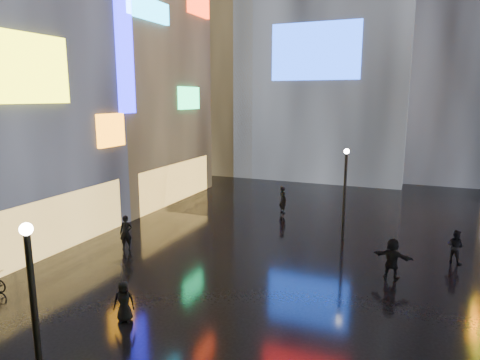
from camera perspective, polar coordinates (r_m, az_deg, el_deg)
The scene contains 12 objects.
ground at distance 24.27m, azimuth 7.29°, elevation -8.30°, with size 140.00×140.00×0.00m, color black.
building_left_far at distance 35.75m, azimuth -15.90°, elevation 15.40°, with size 10.28×12.00×22.00m.
tower_flank_right at distance 49.11m, azimuth 27.52°, elevation 20.39°, with size 12.00×12.00×34.00m, color black.
tower_flank_left at distance 48.68m, azimuth -1.87°, elevation 16.89°, with size 10.00×10.00×26.00m, color black.
lamp_near at distance 11.57m, azimuth -25.70°, elevation -15.94°, with size 0.30×0.30×5.20m.
lamp_far at distance 24.61m, azimuth 13.81°, elevation -1.14°, with size 0.30×0.30×5.20m.
pedestrian_4 at distance 16.50m, azimuth -15.22°, elevation -15.34°, with size 0.74×0.48×1.52m, color black.
pedestrian_5 at distance 20.43m, azimuth 19.63°, elevation -9.84°, with size 1.73×0.55×1.87m, color black.
pedestrian_6 at distance 23.58m, azimuth -14.95°, elevation -6.81°, with size 0.67×0.44×1.85m, color black.
pedestrian_7 at distance 23.59m, azimuth 26.78°, elevation -7.89°, with size 0.80×0.62×1.64m, color black.
umbrella_2 at distance 16.03m, azimuth -15.43°, elevation -11.58°, with size 0.90×0.92×0.82m, color black.
pedestrian_8 at distance 29.97m, azimuth 5.74°, elevation -2.65°, with size 0.69×0.45×1.88m, color black.
Camera 1 is at (5.83, -2.17, 7.97)m, focal length 32.00 mm.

